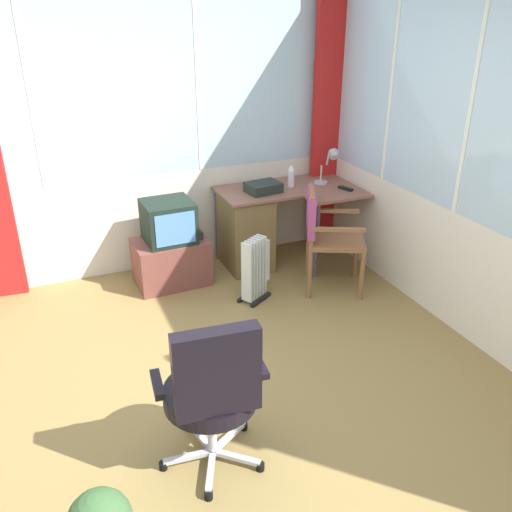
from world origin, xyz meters
name	(u,v)px	position (x,y,z in m)	size (l,w,h in m)	color
ground	(213,426)	(0.00, 0.00, -0.03)	(5.14, 5.56, 0.06)	olive
north_window_panel	(121,122)	(0.00, 2.31, 1.39)	(4.14, 0.07, 2.79)	silver
curtain_corner	(329,114)	(1.97, 2.18, 1.35)	(0.34, 0.07, 2.69)	red
desk	(251,226)	(1.06, 1.95, 0.40)	(1.28, 0.82, 0.74)	brown
desk_lamp	(331,161)	(1.85, 1.88, 0.96)	(0.23, 0.20, 0.35)	#B2B7BC
tv_remote	(345,189)	(1.89, 1.67, 0.75)	(0.04, 0.15, 0.02)	black
spray_bottle	(291,176)	(1.46, 1.95, 0.84)	(0.06, 0.06, 0.22)	silver
paper_tray	(263,187)	(1.16, 1.90, 0.78)	(0.30, 0.23, 0.09)	#212A25
wooden_armchair	(322,226)	(1.44, 1.30, 0.58)	(0.65, 0.64, 0.90)	brown
office_chair	(213,389)	(-0.10, -0.34, 0.54)	(0.61, 0.58, 0.96)	#B7B7BF
tv_on_stand	(171,248)	(0.25, 1.88, 0.34)	(0.66, 0.46, 0.78)	brown
space_heater	(256,268)	(0.84, 1.32, 0.28)	(0.33, 0.29, 0.56)	silver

